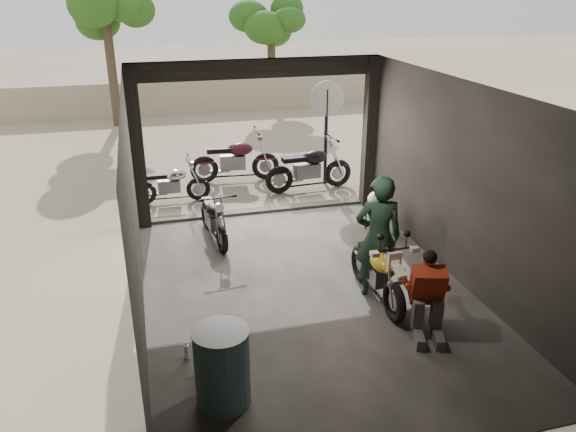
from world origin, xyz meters
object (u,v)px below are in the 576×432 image
helmet (376,199)px  oil_drum (222,368)px  stool (378,210)px  outside_bike_a (171,181)px  outside_bike_c (309,164)px  mechanic (429,298)px  left_bike (213,215)px  main_bike (377,267)px  outside_bike_b (235,156)px  sign_post (327,115)px  rider (378,237)px

helmet → oil_drum: 5.40m
stool → outside_bike_a: bearing=144.5°
outside_bike_c → oil_drum: (-3.09, -6.72, -0.14)m
outside_bike_a → mechanic: size_ratio=1.26×
oil_drum → outside_bike_c: bearing=65.3°
helmet → outside_bike_c: bearing=92.1°
left_bike → helmet: 3.11m
main_bike → left_bike: bearing=126.0°
outside_bike_a → oil_drum: bearing=-178.8°
main_bike → helmet: (0.96, 2.32, 0.15)m
outside_bike_b → outside_bike_c: 1.90m
mechanic → sign_post: (0.69, 6.43, 1.09)m
outside_bike_b → stool: 4.32m
rider → helmet: bearing=-100.2°
left_bike → sign_post: (3.07, 2.54, 1.17)m
main_bike → rider: 0.46m
outside_bike_a → outside_bike_b: size_ratio=0.79×
mechanic → outside_bike_c: bearing=105.3°
outside_bike_b → oil_drum: 7.95m
outside_bike_b → sign_post: sign_post is taller
left_bike → mechanic: bearing=-64.7°
outside_bike_c → oil_drum: 7.40m
left_bike → sign_post: size_ratio=0.61×
left_bike → mechanic: size_ratio=1.29×
main_bike → outside_bike_b: outside_bike_b is taller
mechanic → helmet: 3.47m
outside_bike_c → sign_post: 1.22m
outside_bike_b → rider: size_ratio=0.96×
outside_bike_c → rider: bearing=170.9°
rider → helmet: rider is taller
helmet → oil_drum: bearing=-140.3°
left_bike → stool: 3.16m
rider → stool: size_ratio=3.58×
rider → stool: (0.98, 2.19, -0.51)m
left_bike → rider: (2.15, -2.66, 0.47)m
outside_bike_c → main_bike: bearing=170.4°
sign_post → outside_bike_b: bearing=136.8°
outside_bike_b → outside_bike_c: bearing=-120.2°
left_bike → outside_bike_a: left_bike is taller
main_bike → left_bike: (-2.10, 2.81, -0.04)m
left_bike → rider: size_ratio=0.78×
mechanic → oil_drum: mechanic is taller
stool → sign_post: (-0.06, 3.01, 1.21)m
left_bike → mechanic: (2.38, -3.90, 0.08)m
helmet → outside_bike_a: bearing=135.3°
outside_bike_c → sign_post: bearing=-61.0°
main_bike → oil_drum: size_ratio=1.68×
outside_bike_a → main_bike: bearing=-151.1°
outside_bike_b → stool: size_ratio=3.45×
main_bike → stool: main_bike is taller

